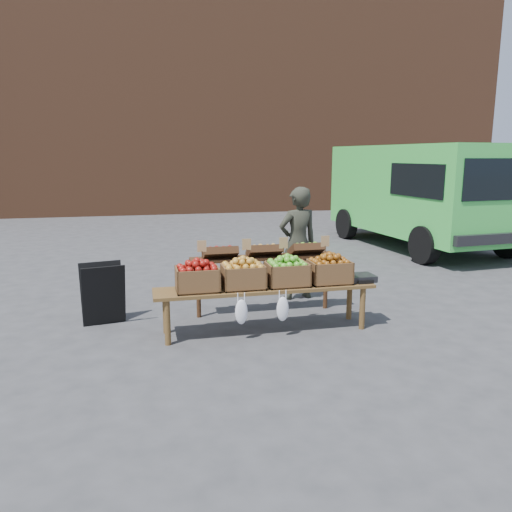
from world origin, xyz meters
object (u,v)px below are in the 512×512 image
object	(u,v)px
display_bench	(265,309)
crate_golden_apples	(197,279)
delivery_van	(421,197)
weighing_scale	(360,278)
chalkboard_sign	(103,294)
crate_red_apples	(287,274)
crate_green_apples	(329,272)
crate_russet_pears	(243,276)
back_table	(264,276)
vendor	(298,243)

from	to	relation	value
display_bench	crate_golden_apples	size ratio (longest dim) A/B	5.40
delivery_van	weighing_scale	world-z (taller)	delivery_van
chalkboard_sign	weighing_scale	xyz separation A→B (m)	(3.21, -0.73, 0.21)
delivery_van	chalkboard_sign	xyz separation A→B (m)	(-6.90, -4.06, -0.78)
crate_red_apples	crate_green_apples	size ratio (longest dim) A/B	1.00
display_bench	weighing_scale	xyz separation A→B (m)	(1.25, 0.00, 0.33)
chalkboard_sign	display_bench	xyz separation A→B (m)	(1.96, -0.73, -0.12)
delivery_van	crate_russet_pears	distance (m)	7.10
crate_red_apples	crate_golden_apples	bearing A→B (deg)	180.00
crate_golden_apples	weighing_scale	distance (m)	2.08
display_bench	crate_golden_apples	bearing A→B (deg)	180.00
back_table	crate_golden_apples	world-z (taller)	back_table
back_table	crate_russet_pears	size ratio (longest dim) A/B	4.20
delivery_van	chalkboard_sign	world-z (taller)	delivery_van
back_table	chalkboard_sign	bearing A→B (deg)	179.84
weighing_scale	crate_green_apples	bearing A→B (deg)	180.00
back_table	crate_russet_pears	xyz separation A→B (m)	(-0.44, -0.72, 0.19)
back_table	crate_golden_apples	bearing A→B (deg)	-143.90
back_table	weighing_scale	world-z (taller)	back_table
delivery_van	crate_golden_apples	xyz separation A→B (m)	(-5.77, -4.78, -0.47)
delivery_van	chalkboard_sign	size ratio (longest dim) A/B	6.55
chalkboard_sign	crate_red_apples	size ratio (longest dim) A/B	1.61
chalkboard_sign	back_table	xyz separation A→B (m)	(2.12, -0.01, 0.12)
crate_red_apples	vendor	bearing A→B (deg)	67.03
back_table	vendor	bearing A→B (deg)	41.38
delivery_van	back_table	bearing A→B (deg)	-144.23
chalkboard_sign	back_table	size ratio (longest dim) A/B	0.38
crate_red_apples	crate_green_apples	world-z (taller)	same
back_table	display_bench	world-z (taller)	back_table
crate_red_apples	back_table	bearing A→B (deg)	98.89
display_bench	vendor	bearing A→B (deg)	57.62
vendor	crate_golden_apples	xyz separation A→B (m)	(-1.65, -1.31, -0.13)
crate_russet_pears	crate_red_apples	xyz separation A→B (m)	(0.55, 0.00, 0.00)
display_bench	weighing_scale	size ratio (longest dim) A/B	7.94
chalkboard_sign	crate_green_apples	size ratio (longest dim) A/B	1.61
chalkboard_sign	weighing_scale	size ratio (longest dim) A/B	2.37
crate_golden_apples	weighing_scale	world-z (taller)	crate_golden_apples
crate_golden_apples	crate_green_apples	size ratio (longest dim) A/B	1.00
crate_golden_apples	crate_green_apples	world-z (taller)	same
delivery_van	crate_green_apples	bearing A→B (deg)	-135.33
crate_russet_pears	weighing_scale	distance (m)	1.53
back_table	weighing_scale	size ratio (longest dim) A/B	6.18
delivery_van	display_bench	size ratio (longest dim) A/B	1.95
chalkboard_sign	crate_russet_pears	bearing A→B (deg)	-34.31
vendor	weighing_scale	xyz separation A→B (m)	(0.42, -1.31, -0.23)
chalkboard_sign	crate_green_apples	bearing A→B (deg)	-25.61
delivery_van	weighing_scale	bearing A→B (deg)	-132.27
crate_red_apples	display_bench	bearing A→B (deg)	180.00
crate_red_apples	delivery_van	bearing A→B (deg)	45.68
display_bench	crate_green_apples	xyz separation A→B (m)	(0.83, 0.00, 0.42)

